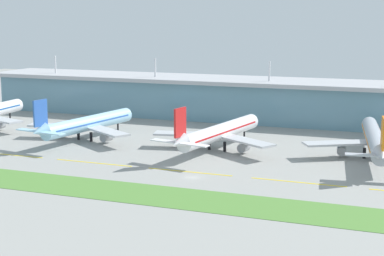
# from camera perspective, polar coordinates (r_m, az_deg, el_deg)

# --- Properties ---
(ground_plane) EXTENTS (600.00, 600.00, 0.00)m
(ground_plane) POSITION_cam_1_polar(r_m,az_deg,el_deg) (180.25, 0.03, -4.74)
(ground_plane) COLOR gray
(terminal_building) EXTENTS (288.00, 34.00, 28.19)m
(terminal_building) POSITION_cam_1_polar(r_m,az_deg,el_deg) (277.54, 7.61, 2.65)
(terminal_building) COLOR #6693A8
(terminal_building) RESTS_ON ground
(airliner_near_middle) EXTENTS (48.04, 58.84, 18.90)m
(airliner_near_middle) POSITION_cam_1_polar(r_m,az_deg,el_deg) (236.76, -10.04, 0.40)
(airliner_near_middle) COLOR #9ED1EA
(airliner_near_middle) RESTS_ON ground
(airliner_center) EXTENTS (47.95, 61.97, 18.90)m
(airliner_center) POSITION_cam_1_polar(r_m,az_deg,el_deg) (215.83, 2.59, -0.43)
(airliner_center) COLOR white
(airliner_center) RESTS_ON ground
(airliner_far_middle) EXTENTS (48.39, 67.76, 18.90)m
(airliner_far_middle) POSITION_cam_1_polar(r_m,az_deg,el_deg) (212.68, 17.08, -1.06)
(airliner_far_middle) COLOR #ADB2BC
(airliner_far_middle) RESTS_ON ground
(taxiway_stripe_west) EXTENTS (28.00, 0.70, 0.04)m
(taxiway_stripe_west) POSITION_cam_1_polar(r_m,az_deg,el_deg) (218.95, -17.16, -2.46)
(taxiway_stripe_west) COLOR yellow
(taxiway_stripe_west) RESTS_ON ground
(taxiway_stripe_mid_west) EXTENTS (28.00, 0.70, 0.04)m
(taxiway_stripe_mid_west) POSITION_cam_1_polar(r_m,az_deg,el_deg) (200.40, -9.40, -3.31)
(taxiway_stripe_mid_west) COLOR yellow
(taxiway_stripe_mid_west) RESTS_ON ground
(taxiway_stripe_centre) EXTENTS (28.00, 0.70, 0.04)m
(taxiway_stripe_centre) POSITION_cam_1_polar(r_m,az_deg,el_deg) (186.26, -0.25, -4.23)
(taxiway_stripe_centre) COLOR yellow
(taxiway_stripe_centre) RESTS_ON ground
(taxiway_stripe_mid_east) EXTENTS (28.00, 0.70, 0.04)m
(taxiway_stripe_mid_east) POSITION_cam_1_polar(r_m,az_deg,el_deg) (177.58, 10.12, -5.14)
(taxiway_stripe_mid_east) COLOR yellow
(taxiway_stripe_mid_east) RESTS_ON ground
(grass_verge) EXTENTS (300.00, 18.00, 0.10)m
(grass_verge) POSITION_cam_1_polar(r_m,az_deg,el_deg) (161.55, -2.57, -6.55)
(grass_verge) COLOR #518438
(grass_verge) RESTS_ON ground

